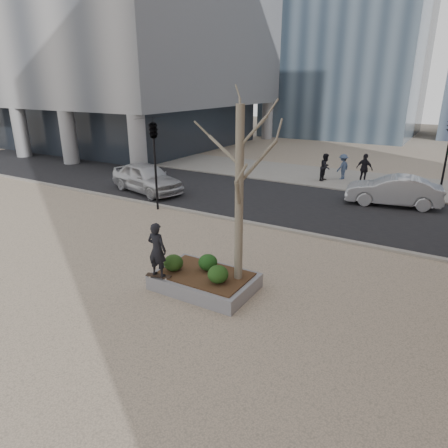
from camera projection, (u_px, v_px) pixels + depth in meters
The scene contains 18 objects.
ground at pixel (179, 280), 12.83m from camera, with size 120.00×120.00×0.00m, color tan.
street at pixel (293, 203), 20.93m from camera, with size 60.00×8.00×0.02m, color black.
far_sidewalk at pixel (332, 178), 26.60m from camera, with size 60.00×6.00×0.02m, color gray.
planter at pixel (205, 281), 12.27m from camera, with size 3.00×2.00×0.45m, color gray.
planter_mulch at pixel (205, 274), 12.19m from camera, with size 2.70×1.70×0.04m, color #382314.
sycamore_tree at pixel (240, 169), 10.84m from camera, with size 2.80×2.80×6.60m, color gray, non-canonical shape.
shrub_left at pixel (173, 263), 12.32m from camera, with size 0.60×0.60×0.51m, color #193511.
shrub_middle at pixel (208, 262), 12.36m from camera, with size 0.60×0.60×0.51m, color #163F14.
shrub_right at pixel (218, 274), 11.58m from camera, with size 0.61×0.61×0.52m, color #1B4014.
skateboard at pixel (159, 276), 12.02m from camera, with size 0.78×0.20×0.07m, color black, non-canonical shape.
skateboarder at pixel (157, 250), 11.73m from camera, with size 0.61×0.40×1.67m, color black.
police_car at pixel (147, 178), 22.84m from camera, with size 1.98×4.93×1.68m, color silver.
car_silver at pixel (393, 191), 20.38m from camera, with size 1.62×4.63×1.53m, color #AFB1B7.
pedestrian_a at pixel (325, 167), 25.49m from camera, with size 0.84×0.66×1.73m, color black.
pedestrian_b at pixel (343, 167), 25.87m from camera, with size 1.05×0.61×1.63m, color #3D4E6D.
pedestrian_c at pixel (364, 169), 24.72m from camera, with size 1.09×0.45×1.85m, color black.
traffic_light_near at pixel (155, 165), 19.26m from camera, with size 0.60×2.48×4.50m, color black, non-canonical shape.
traffic_light_far at pixel (446, 159), 20.78m from camera, with size 0.60×2.48×4.50m, color black, non-canonical shape.
Camera 1 is at (7.10, -9.13, 6.01)m, focal length 32.00 mm.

